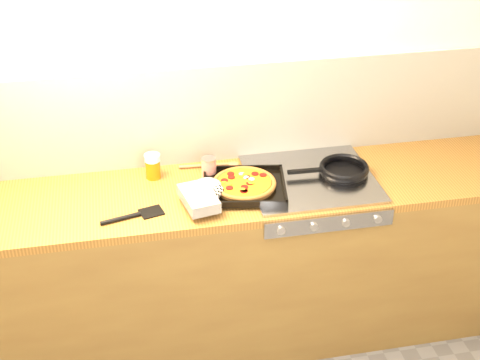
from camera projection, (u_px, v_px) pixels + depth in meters
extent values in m
plane|color=beige|center=(207.00, 95.00, 3.21)|extent=(3.20, 0.00, 3.20)
cube|color=white|center=(208.00, 115.00, 3.25)|extent=(3.20, 0.02, 0.50)
cube|color=brown|center=(220.00, 268.00, 3.38)|extent=(3.20, 0.60, 0.86)
cube|color=olive|center=(218.00, 193.00, 3.15)|extent=(3.20, 0.60, 0.04)
cube|color=#9FA0A4|center=(329.00, 223.00, 2.99)|extent=(0.60, 0.03, 0.08)
cylinder|color=#A5A5AA|center=(281.00, 230.00, 2.93)|extent=(0.04, 0.02, 0.04)
cylinder|color=#A5A5AA|center=(314.00, 226.00, 2.96)|extent=(0.04, 0.02, 0.04)
cylinder|color=#A5A5AA|center=(346.00, 223.00, 2.99)|extent=(0.04, 0.02, 0.04)
cylinder|color=#A5A5AA|center=(378.00, 219.00, 3.01)|extent=(0.04, 0.02, 0.04)
cube|color=#9FA0A4|center=(310.00, 179.00, 3.21)|extent=(0.60, 0.56, 0.02)
cube|color=black|center=(244.00, 188.00, 3.11)|extent=(0.43, 0.39, 0.01)
cube|color=black|center=(243.00, 168.00, 3.24)|extent=(0.38, 0.07, 0.02)
cube|color=black|center=(246.00, 203.00, 2.96)|extent=(0.38, 0.07, 0.02)
cube|color=black|center=(284.00, 184.00, 3.11)|extent=(0.06, 0.33, 0.02)
cube|color=black|center=(205.00, 185.00, 3.10)|extent=(0.06, 0.33, 0.02)
cylinder|color=olive|center=(244.00, 185.00, 3.10)|extent=(0.33, 0.33, 0.02)
torus|color=olive|center=(244.00, 183.00, 3.10)|extent=(0.34, 0.34, 0.02)
cylinder|color=orange|center=(244.00, 183.00, 3.10)|extent=(0.29, 0.29, 0.01)
cylinder|color=maroon|center=(250.00, 183.00, 3.08)|extent=(0.04, 0.04, 0.00)
cylinder|color=maroon|center=(231.00, 174.00, 3.15)|extent=(0.04, 0.04, 0.00)
cylinder|color=maroon|center=(244.00, 191.00, 3.02)|extent=(0.04, 0.04, 0.00)
cylinder|color=maroon|center=(224.00, 180.00, 3.10)|extent=(0.04, 0.04, 0.00)
cylinder|color=maroon|center=(255.00, 174.00, 3.15)|extent=(0.04, 0.04, 0.00)
cylinder|color=maroon|center=(247.00, 177.00, 3.13)|extent=(0.04, 0.04, 0.00)
cylinder|color=maroon|center=(229.00, 188.00, 3.04)|extent=(0.04, 0.04, 0.00)
cylinder|color=maroon|center=(263.00, 175.00, 3.14)|extent=(0.04, 0.04, 0.00)
cylinder|color=maroon|center=(244.00, 191.00, 3.02)|extent=(0.04, 0.04, 0.00)
cylinder|color=maroon|center=(245.00, 187.00, 3.05)|extent=(0.04, 0.04, 0.00)
cylinder|color=maroon|center=(231.00, 177.00, 3.13)|extent=(0.04, 0.04, 0.00)
ellipsoid|color=orange|center=(228.00, 183.00, 3.08)|extent=(0.03, 0.02, 0.01)
ellipsoid|color=orange|center=(224.00, 183.00, 3.08)|extent=(0.03, 0.02, 0.01)
ellipsoid|color=orange|center=(242.00, 176.00, 3.13)|extent=(0.03, 0.02, 0.01)
ellipsoid|color=orange|center=(241.00, 172.00, 3.16)|extent=(0.03, 0.02, 0.01)
ellipsoid|color=orange|center=(242.00, 189.00, 3.03)|extent=(0.03, 0.02, 0.01)
ellipsoid|color=orange|center=(251.00, 183.00, 3.08)|extent=(0.03, 0.02, 0.01)
ellipsoid|color=orange|center=(249.00, 181.00, 3.09)|extent=(0.03, 0.02, 0.01)
ellipsoid|color=orange|center=(229.00, 184.00, 3.07)|extent=(0.03, 0.02, 0.01)
ellipsoid|color=orange|center=(245.00, 174.00, 3.15)|extent=(0.03, 0.02, 0.01)
ellipsoid|color=silver|center=(242.00, 173.00, 3.16)|extent=(0.03, 0.03, 0.01)
ellipsoid|color=silver|center=(246.00, 177.00, 3.13)|extent=(0.03, 0.03, 0.01)
ellipsoid|color=silver|center=(252.00, 179.00, 3.11)|extent=(0.03, 0.03, 0.01)
cube|color=black|center=(199.00, 198.00, 2.97)|extent=(0.17, 0.25, 0.05)
ellipsoid|color=black|center=(207.00, 186.00, 3.06)|extent=(0.15, 0.15, 0.05)
cylinder|color=black|center=(215.00, 195.00, 2.99)|extent=(0.09, 0.11, 0.05)
cylinder|color=black|center=(344.00, 172.00, 3.23)|extent=(0.23, 0.23, 0.01)
torus|color=black|center=(344.00, 168.00, 3.22)|extent=(0.25, 0.25, 0.03)
cube|color=black|center=(305.00, 171.00, 3.19)|extent=(0.17, 0.03, 0.02)
cylinder|color=maroon|center=(209.00, 167.00, 3.21)|extent=(0.08, 0.08, 0.09)
cylinder|color=#B2B2B7|center=(209.00, 159.00, 3.19)|extent=(0.09, 0.09, 0.01)
cylinder|color=#B2B2B7|center=(209.00, 176.00, 3.24)|extent=(0.09, 0.09, 0.01)
cylinder|color=#C5610B|center=(153.00, 169.00, 3.21)|extent=(0.07, 0.07, 0.09)
cylinder|color=silver|center=(152.00, 158.00, 3.17)|extent=(0.08, 0.08, 0.03)
cylinder|color=#996541|center=(205.00, 165.00, 3.31)|extent=(0.26, 0.03, 0.02)
ellipsoid|color=#996541|center=(234.00, 164.00, 3.33)|extent=(0.06, 0.05, 0.02)
cube|color=black|center=(151.00, 212.00, 2.96)|extent=(0.12, 0.11, 0.01)
cylinder|color=black|center=(121.00, 219.00, 2.91)|extent=(0.18, 0.06, 0.02)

